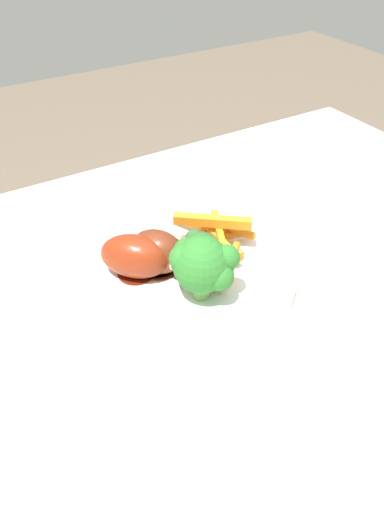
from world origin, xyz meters
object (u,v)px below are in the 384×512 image
dining_table (175,391)px  broccoli_floret_middle (200,264)px  chicken_drumstick_near (163,254)px  chicken_drumstick_extra (136,258)px  carrot_fries_pile (213,239)px  chicken_drumstick_far (161,252)px  broccoli_floret_front (200,253)px  dinner_plate (192,273)px

dining_table → broccoli_floret_middle: bearing=19.3°
chicken_drumstick_near → chicken_drumstick_extra: (-0.03, 0.00, 0.01)m
broccoli_floret_middle → carrot_fries_pile: bearing=47.1°
carrot_fries_pile → chicken_drumstick_far: 0.07m
broccoli_floret_middle → carrot_fries_pile: broccoli_floret_middle is taller
broccoli_floret_middle → chicken_drumstick_extra: bearing=123.2°
broccoli_floret_middle → dining_table: bearing=-160.7°
dining_table → carrot_fries_pile: size_ratio=7.66×
broccoli_floret_front → carrot_fries_pile: size_ratio=0.44×
carrot_fries_pile → chicken_drumstick_near: carrot_fries_pile is taller
carrot_fries_pile → chicken_drumstick_extra: size_ratio=1.36×
chicken_drumstick_far → chicken_drumstick_extra: same height
dining_table → chicken_drumstick_far: 0.17m
chicken_drumstick_extra → dining_table: bearing=-89.9°
chicken_drumstick_near → chicken_drumstick_far: bearing=-167.1°
chicken_drumstick_near → chicken_drumstick_extra: 0.03m
broccoli_floret_middle → chicken_drumstick_far: size_ratio=0.67×
dining_table → chicken_drumstick_near: bearing=67.2°
dining_table → chicken_drumstick_far: bearing=69.3°
broccoli_floret_front → dining_table: bearing=-149.1°
chicken_drumstick_far → chicken_drumstick_extra: 0.03m
chicken_drumstick_near → chicken_drumstick_far: 0.01m
dining_table → broccoli_floret_middle: 0.17m
dinner_plate → broccoli_floret_front: 0.06m
broccoli_floret_front → dinner_plate: bearing=77.0°
broccoli_floret_middle → chicken_drumstick_extra: 0.08m
carrot_fries_pile → chicken_drumstick_far: size_ratio=1.33×
broccoli_floret_middle → dinner_plate: bearing=69.8°
dining_table → carrot_fries_pile: (0.10, 0.08, 0.14)m
dining_table → broccoli_floret_middle: size_ratio=15.25×
broccoli_floret_front → chicken_drumstick_extra: (-0.05, 0.05, -0.02)m
dining_table → chicken_drumstick_extra: chicken_drumstick_extra is taller
chicken_drumstick_far → chicken_drumstick_extra: size_ratio=1.02×
carrot_fries_pile → chicken_drumstick_extra: 0.10m
dinner_plate → broccoli_floret_front: size_ratio=3.71×
broccoli_floret_front → broccoli_floret_middle: 0.02m
broccoli_floret_front → chicken_drumstick_near: 0.06m
carrot_fries_pile → chicken_drumstick_extra: bearing=178.3°
chicken_drumstick_far → chicken_drumstick_extra: (-0.03, 0.00, 0.00)m
broccoli_floret_front → chicken_drumstick_extra: 0.08m
dinner_plate → chicken_drumstick_extra: size_ratio=2.23×
carrot_fries_pile → chicken_drumstick_extra: chicken_drumstick_extra is taller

